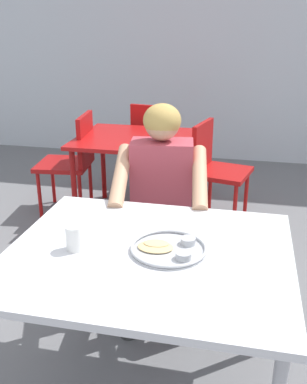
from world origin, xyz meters
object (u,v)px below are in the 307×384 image
at_px(chair_foreground, 164,212).
at_px(diner_foreground, 161,193).
at_px(drinking_cup, 75,237).
at_px(thali_tray, 169,248).
at_px(table_foreground, 149,267).
at_px(chair_red_right, 215,165).
at_px(chair_red_left, 73,157).
at_px(chair_red_far, 156,141).
at_px(table_background_red, 136,146).

height_order(chair_foreground, diner_foreground, diner_foreground).
height_order(drinking_cup, diner_foreground, diner_foreground).
bearing_deg(thali_tray, table_foreground, -165.86).
xyz_separation_m(drinking_cup, chair_red_right, (0.38, 1.99, -0.30)).
bearing_deg(chair_red_left, chair_foreground, -44.47).
distance_m(table_foreground, chair_red_right, 1.95).
bearing_deg(diner_foreground, thali_tray, -75.83).
distance_m(table_foreground, drinking_cup, 0.32).
height_order(chair_foreground, chair_red_far, chair_red_far).
distance_m(table_foreground, chair_red_far, 2.60).
bearing_deg(chair_red_right, table_foreground, -92.92).
xyz_separation_m(chair_foreground, chair_red_left, (-0.98, 0.96, 0.01)).
xyz_separation_m(drinking_cup, diner_foreground, (0.19, 0.76, -0.09)).
bearing_deg(table_background_red, drinking_cup, -82.44).
distance_m(chair_red_left, chair_red_right, 1.20).
bearing_deg(chair_red_left, drinking_cup, -67.16).
height_order(chair_red_right, chair_red_far, chair_red_far).
height_order(table_background_red, chair_red_right, chair_red_right).
height_order(table_foreground, diner_foreground, diner_foreground).
bearing_deg(chair_red_far, chair_foreground, -76.07).
height_order(thali_tray, chair_red_right, chair_red_right).
distance_m(diner_foreground, chair_red_right, 1.26).
distance_m(table_foreground, chair_red_left, 2.19).
bearing_deg(chair_red_far, thali_tray, -76.65).
distance_m(diner_foreground, table_background_red, 1.27).
bearing_deg(chair_red_left, diner_foreground, -49.64).
relative_size(chair_foreground, table_background_red, 0.90).
relative_size(table_foreground, drinking_cup, 10.96).
relative_size(table_foreground, chair_foreground, 1.30).
bearing_deg(chair_red_left, thali_tray, -57.79).
bearing_deg(table_foreground, chair_red_right, 87.08).
xyz_separation_m(chair_foreground, table_background_red, (-0.42, 0.96, 0.13)).
relative_size(chair_red_right, chair_red_far, 0.96).
bearing_deg(chair_red_far, table_background_red, -91.91).
xyz_separation_m(diner_foreground, chair_red_right, (0.20, 1.23, -0.21)).
xyz_separation_m(table_background_red, chair_red_far, (0.02, 0.65, -0.12)).
xyz_separation_m(table_foreground, table_background_red, (-0.54, 1.89, -0.05)).
bearing_deg(diner_foreground, chair_red_right, 80.99).
distance_m(table_background_red, chair_red_right, 0.66).
xyz_separation_m(chair_red_left, chair_red_right, (1.20, 0.05, -0.00)).
bearing_deg(chair_red_right, chair_foreground, -102.29).
bearing_deg(drinking_cup, chair_foreground, 80.49).
distance_m(thali_tray, diner_foreground, 0.71).
height_order(table_background_red, chair_red_left, chair_red_left).
height_order(table_foreground, table_background_red, table_foreground).
height_order(table_foreground, chair_red_left, chair_red_left).
xyz_separation_m(table_foreground, chair_red_far, (-0.52, 2.54, -0.17)).
height_order(drinking_cup, chair_red_left, chair_red_left).
height_order(drinking_cup, chair_foreground, chair_foreground).
height_order(thali_tray, table_background_red, thali_tray).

